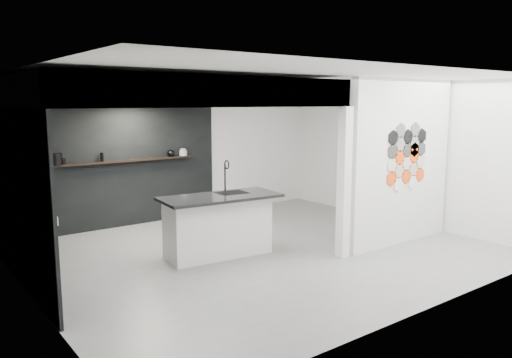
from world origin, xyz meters
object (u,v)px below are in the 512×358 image
object	(u,v)px
stockpot	(55,159)
bottle_dark	(102,157)
kitchen_island	(218,225)
glass_bowl	(183,153)
partition_panel	(401,162)
utensil_cup	(63,161)
glass_vase	(183,152)
wall_basin	(37,219)
kettle	(171,153)

from	to	relation	value
stockpot	bottle_dark	size ratio (longest dim) A/B	1.51
kitchen_island	glass_bowl	bearing A→B (deg)	78.10
partition_panel	kitchen_island	bearing A→B (deg)	157.16
bottle_dark	utensil_cup	size ratio (longest dim) A/B	1.57
kitchen_island	glass_vase	bearing A→B (deg)	78.10
wall_basin	kettle	bearing A→B (deg)	33.56
bottle_dark	utensil_cup	bearing A→B (deg)	180.00
wall_basin	kitchen_island	world-z (taller)	kitchen_island
stockpot	utensil_cup	world-z (taller)	stockpot
stockpot	bottle_dark	bearing A→B (deg)	0.00
glass_bowl	bottle_dark	xyz separation A→B (m)	(-1.71, 0.00, 0.02)
partition_panel	glass_vase	size ratio (longest dim) A/B	18.76
partition_panel	bottle_dark	xyz separation A→B (m)	(-3.78, 3.87, 0.00)
utensil_cup	partition_panel	bearing A→B (deg)	-40.75
kitchen_island	glass_vase	size ratio (longest dim) A/B	12.93
stockpot	bottle_dark	xyz separation A→B (m)	(0.84, 0.00, -0.02)
stockpot	glass_bowl	world-z (taller)	stockpot
glass_vase	partition_panel	bearing A→B (deg)	-61.77
wall_basin	kettle	size ratio (longest dim) A/B	3.80
kettle	utensil_cup	xyz separation A→B (m)	(-2.13, 0.00, -0.02)
bottle_dark	utensil_cup	xyz separation A→B (m)	(-0.70, 0.00, -0.03)
kettle	glass_bowl	size ratio (longest dim) A/B	1.00
partition_panel	stockpot	size ratio (longest dim) A/B	11.40
glass_vase	stockpot	bearing A→B (deg)	180.00
wall_basin	glass_vase	xyz separation A→B (m)	(3.39, 2.07, 0.54)
glass_bowl	bottle_dark	distance (m)	1.71
wall_basin	glass_vase	bearing A→B (deg)	31.35
stockpot	kettle	size ratio (longest dim) A/B	1.55
partition_panel	glass_bowl	distance (m)	4.39
stockpot	utensil_cup	distance (m)	0.15
kettle	utensil_cup	size ratio (longest dim) A/B	1.53
partition_panel	stockpot	distance (m)	6.03
bottle_dark	kettle	bearing A→B (deg)	0.00
kitchen_island	stockpot	world-z (taller)	stockpot
utensil_cup	wall_basin	bearing A→B (deg)	-115.37
wall_basin	utensil_cup	bearing A→B (deg)	64.63
utensil_cup	glass_vase	bearing A→B (deg)	0.00
partition_panel	kitchen_island	xyz separation A→B (m)	(-2.92, 1.23, -0.90)
glass_bowl	utensil_cup	xyz separation A→B (m)	(-2.41, 0.00, -0.00)
kitchen_island	glass_bowl	xyz separation A→B (m)	(0.85, 2.63, 0.87)
bottle_dark	utensil_cup	world-z (taller)	bottle_dark
wall_basin	bottle_dark	xyz separation A→B (m)	(1.68, 2.07, 0.55)
wall_basin	utensil_cup	size ratio (longest dim) A/B	5.81
kitchen_island	stockpot	size ratio (longest dim) A/B	7.86
kitchen_island	glass_bowl	distance (m)	2.90
partition_panel	kettle	xyz separation A→B (m)	(-2.35, 3.87, -0.01)
glass_bowl	bottle_dark	bearing A→B (deg)	180.00
stockpot	bottle_dark	world-z (taller)	stockpot
wall_basin	kettle	xyz separation A→B (m)	(3.11, 2.07, 0.54)
kitchen_island	utensil_cup	distance (m)	3.18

